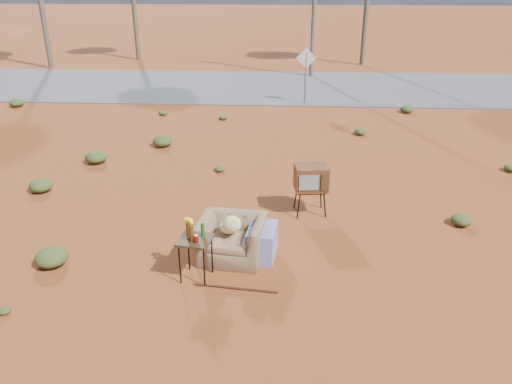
{
  "coord_description": "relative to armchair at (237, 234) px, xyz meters",
  "views": [
    {
      "loc": [
        0.68,
        -7.82,
        5.01
      ],
      "look_at": [
        0.15,
        1.49,
        0.8
      ],
      "focal_mm": 35.0,
      "sensor_mm": 36.0,
      "label": 1
    }
  ],
  "objects": [
    {
      "name": "armchair",
      "position": [
        0.0,
        0.0,
        0.0
      ],
      "size": [
        1.49,
        0.91,
        1.04
      ],
      "rotation": [
        0.0,
        0.0,
        -0.12
      ],
      "color": "#7F6145",
      "rests_on": "ground"
    },
    {
      "name": "scrub_patch",
      "position": [
        -0.7,
        4.14,
        -0.35
      ],
      "size": [
        17.49,
        8.07,
        0.33
      ],
      "color": "#3C4920",
      "rests_on": "ground"
    },
    {
      "name": "ground",
      "position": [
        0.13,
        -0.26,
        -0.49
      ],
      "size": [
        140.0,
        140.0,
        0.0
      ],
      "primitive_type": "plane",
      "color": "#973F1E",
      "rests_on": "ground"
    },
    {
      "name": "rusty_bar",
      "position": [
        0.06,
        -1.06,
        -0.47
      ],
      "size": [
        1.44,
        0.2,
        0.04
      ],
      "primitive_type": "cylinder",
      "rotation": [
        0.0,
        1.57,
        -0.11
      ],
      "color": "#471C13",
      "rests_on": "ground"
    },
    {
      "name": "highway",
      "position": [
        0.13,
        14.74,
        -0.47
      ],
      "size": [
        140.0,
        7.0,
        0.04
      ],
      "primitive_type": "cube",
      "color": "#565659",
      "rests_on": "ground"
    },
    {
      "name": "road_sign",
      "position": [
        1.63,
        11.74,
        1.01
      ],
      "size": [
        0.78,
        0.06,
        2.19
      ],
      "color": "brown",
      "rests_on": "ground"
    },
    {
      "name": "tv_unit",
      "position": [
        1.43,
        1.93,
        0.35
      ],
      "size": [
        0.77,
        0.65,
        1.12
      ],
      "rotation": [
        0.0,
        0.0,
        0.13
      ],
      "color": "black",
      "rests_on": "ground"
    },
    {
      "name": "side_table",
      "position": [
        -0.69,
        -0.71,
        0.32
      ],
      "size": [
        0.63,
        0.63,
        1.09
      ],
      "rotation": [
        0.0,
        0.0,
        -0.17
      ],
      "color": "#382714",
      "rests_on": "ground"
    }
  ]
}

